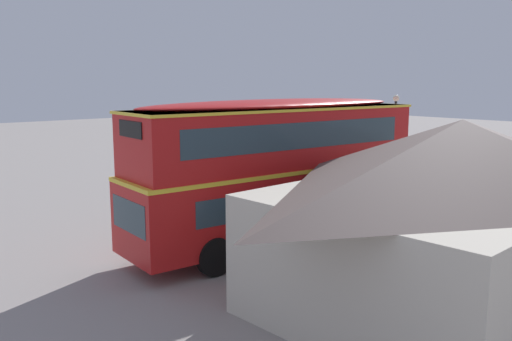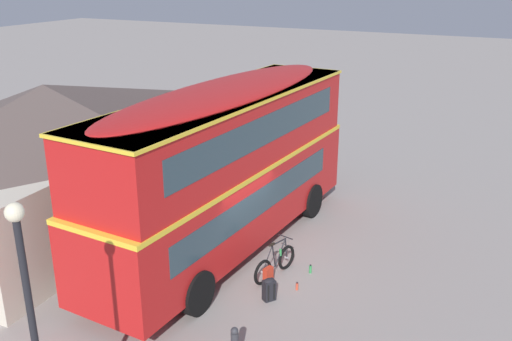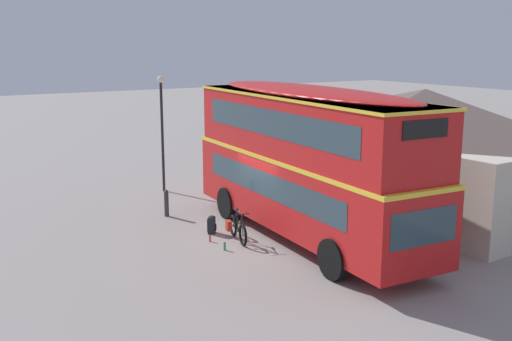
{
  "view_description": "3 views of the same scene",
  "coord_description": "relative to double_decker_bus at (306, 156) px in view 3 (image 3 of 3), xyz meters",
  "views": [
    {
      "loc": [
        12.79,
        13.45,
        5.36
      ],
      "look_at": [
        0.29,
        -1.0,
        2.18
      ],
      "focal_mm": 37.91,
      "sensor_mm": 36.0,
      "label": 1
    },
    {
      "loc": [
        -12.05,
        -6.4,
        7.74
      ],
      "look_at": [
        1.55,
        0.25,
        2.3
      ],
      "focal_mm": 39.86,
      "sensor_mm": 36.0,
      "label": 2
    },
    {
      "loc": [
        15.79,
        -10.15,
        6.06
      ],
      "look_at": [
        0.99,
        -0.94,
        2.39
      ],
      "focal_mm": 42.8,
      "sensor_mm": 36.0,
      "label": 3
    }
  ],
  "objects": [
    {
      "name": "ground_plane",
      "position": [
        -0.99,
        -0.88,
        -2.64
      ],
      "size": [
        120.0,
        120.0,
        0.0
      ],
      "primitive_type": "plane",
      "color": "gray"
    },
    {
      "name": "double_decker_bus",
      "position": [
        0.0,
        0.0,
        0.0
      ],
      "size": [
        10.52,
        3.21,
        4.79
      ],
      "color": "black",
      "rests_on": "ground"
    },
    {
      "name": "touring_bicycle",
      "position": [
        -1.0,
        -1.91,
        -2.27
      ],
      "size": [
        1.68,
        0.56,
        1.02
      ],
      "color": "black",
      "rests_on": "ground"
    },
    {
      "name": "backpack_on_ground",
      "position": [
        -2.04,
        -2.25,
        -2.34
      ],
      "size": [
        0.37,
        0.35,
        0.59
      ],
      "color": "black",
      "rests_on": "ground"
    },
    {
      "name": "water_bottle_red_squeeze",
      "position": [
        -1.31,
        -2.69,
        -2.54
      ],
      "size": [
        0.07,
        0.07,
        0.21
      ],
      "color": "#D84C33",
      "rests_on": "ground"
    },
    {
      "name": "water_bottle_green_metal",
      "position": [
        -0.36,
        -2.7,
        -2.53
      ],
      "size": [
        0.07,
        0.07,
        0.24
      ],
      "color": "green",
      "rests_on": "ground"
    },
    {
      "name": "pub_building",
      "position": [
        -0.74,
        5.85,
        -0.38
      ],
      "size": [
        10.88,
        6.89,
        4.42
      ],
      "color": "beige",
      "rests_on": "ground"
    },
    {
      "name": "street_lamp",
      "position": [
        -8.16,
        -1.25,
        0.28
      ],
      "size": [
        0.28,
        0.28,
        4.75
      ],
      "color": "black",
      "rests_on": "ground"
    },
    {
      "name": "kerb_bollard",
      "position": [
        -4.63,
        -2.68,
        -2.15
      ],
      "size": [
        0.16,
        0.16,
        0.97
      ],
      "color": "#333338",
      "rests_on": "ground"
    }
  ]
}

